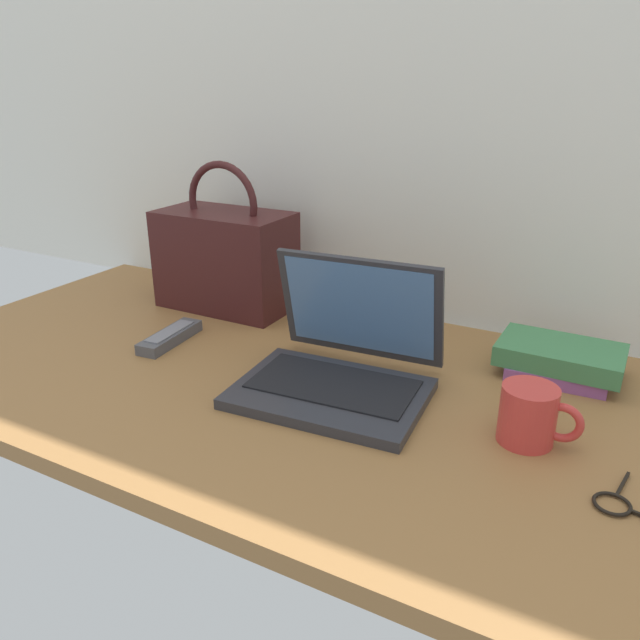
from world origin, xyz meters
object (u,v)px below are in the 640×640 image
coffee_mug (530,414)px  remote_control_near (170,337)px  laptop (341,362)px  book_stack (559,359)px  handbag (226,258)px

coffee_mug → remote_control_near: size_ratio=0.72×
remote_control_near → laptop: bearing=-1.0°
coffee_mug → book_stack: bearing=88.7°
laptop → remote_control_near: (-0.39, 0.01, -0.03)m
coffee_mug → handbag: 0.77m
coffee_mug → remote_control_near: coffee_mug is taller
remote_control_near → book_stack: 0.74m
coffee_mug → laptop: bearing=175.7°
laptop → coffee_mug: (0.32, -0.02, -0.00)m
remote_control_near → handbag: 0.25m
remote_control_near → handbag: size_ratio=0.49×
laptop → remote_control_near: laptop is taller
remote_control_near → book_stack: book_stack is taller
laptop → remote_control_near: bearing=179.0°
coffee_mug → handbag: handbag is taller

